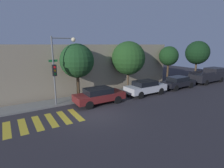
{
  "coord_description": "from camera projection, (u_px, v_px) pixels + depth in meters",
  "views": [
    {
      "loc": [
        -5.37,
        -10.83,
        5.05
      ],
      "look_at": [
        2.67,
        2.1,
        1.6
      ],
      "focal_mm": 28.0,
      "sensor_mm": 36.0,
      "label": 1
    }
  ],
  "objects": [
    {
      "name": "traffic_light_pole",
      "position": [
        59.0,
        63.0,
        14.03
      ],
      "size": [
        2.29,
        0.56,
        5.7
      ],
      "color": "slate",
      "rests_on": "ground"
    },
    {
      "name": "tree_midblock",
      "position": [
        128.0,
        58.0,
        18.94
      ],
      "size": [
        3.62,
        3.62,
        5.41
      ],
      "color": "brown",
      "rests_on": "ground"
    },
    {
      "name": "tree_far_end",
      "position": [
        169.0,
        56.0,
        22.26
      ],
      "size": [
        2.45,
        2.45,
        4.86
      ],
      "color": "#4C3823",
      "rests_on": "ground"
    },
    {
      "name": "sidewalk",
      "position": [
        76.0,
        99.0,
        16.29
      ],
      "size": [
        26.0,
        1.94,
        0.14
      ],
      "primitive_type": "cube",
      "color": "slate",
      "rests_on": "ground"
    },
    {
      "name": "ground_plane",
      "position": [
        96.0,
        115.0,
        12.85
      ],
      "size": [
        60.0,
        60.0,
        0.0
      ],
      "primitive_type": "plane",
      "color": "#2D2B30"
    },
    {
      "name": "sedan_middle",
      "position": [
        146.0,
        87.0,
        17.88
      ],
      "size": [
        4.4,
        1.8,
        1.46
      ],
      "color": "silver",
      "rests_on": "ground"
    },
    {
      "name": "tree_near_corner",
      "position": [
        77.0,
        61.0,
        15.93
      ],
      "size": [
        3.11,
        3.11,
        5.16
      ],
      "color": "#4C3823",
      "rests_on": "ground"
    },
    {
      "name": "sedan_near_corner",
      "position": [
        99.0,
        95.0,
        15.12
      ],
      "size": [
        4.37,
        1.83,
        1.4
      ],
      "color": "maroon",
      "rests_on": "ground"
    },
    {
      "name": "sedan_far_end",
      "position": [
        178.0,
        82.0,
        20.52
      ],
      "size": [
        4.35,
        1.75,
        1.39
      ],
      "color": "black",
      "rests_on": "ground"
    },
    {
      "name": "building_row",
      "position": [
        61.0,
        68.0,
        19.36
      ],
      "size": [
        26.0,
        6.0,
        5.06
      ],
      "primitive_type": "cube",
      "color": "gray",
      "rests_on": "ground"
    },
    {
      "name": "crosswalk",
      "position": [
        45.0,
        121.0,
        11.72
      ],
      "size": [
        4.84,
        2.6,
        0.0
      ],
      "color": "gold",
      "rests_on": "ground"
    },
    {
      "name": "tree_behind_truck",
      "position": [
        197.0,
        53.0,
        25.32
      ],
      "size": [
        3.35,
        3.35,
        5.57
      ],
      "color": "brown",
      "rests_on": "ground"
    },
    {
      "name": "pickup_truck",
      "position": [
        209.0,
        75.0,
        23.8
      ],
      "size": [
        5.77,
        2.03,
        1.9
      ],
      "color": "black",
      "rests_on": "ground"
    }
  ]
}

